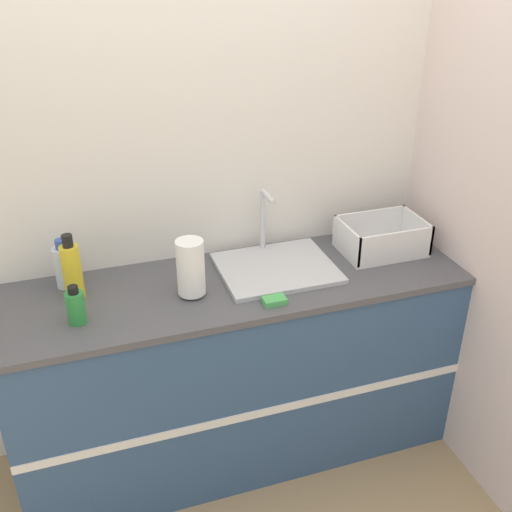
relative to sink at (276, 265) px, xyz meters
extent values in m
plane|color=tan|center=(-0.19, -0.33, -0.94)|extent=(12.00, 12.00, 0.00)
cube|color=silver|center=(-0.19, 0.27, 0.36)|extent=(4.32, 0.06, 2.60)
cube|color=silver|center=(0.80, -0.05, 0.36)|extent=(0.06, 2.57, 2.60)
cube|color=#33517A|center=(-0.19, -0.05, -0.50)|extent=(1.92, 0.57, 0.89)
cube|color=white|center=(-0.19, -0.33, -0.50)|extent=(1.92, 0.01, 0.04)
cube|color=#4C4C51|center=(-0.19, -0.05, -0.03)|extent=(1.95, 0.59, 0.03)
cube|color=silver|center=(0.00, -0.01, -0.01)|extent=(0.49, 0.41, 0.02)
cylinder|color=silver|center=(0.00, 0.18, 0.14)|extent=(0.02, 0.02, 0.27)
cylinder|color=silver|center=(0.00, 0.11, 0.27)|extent=(0.02, 0.14, 0.02)
cylinder|color=#4C4C51|center=(-0.39, -0.09, -0.01)|extent=(0.08, 0.08, 0.01)
cylinder|color=white|center=(-0.39, -0.09, 0.10)|extent=(0.11, 0.11, 0.23)
cube|color=white|center=(0.51, 0.01, -0.01)|extent=(0.36, 0.26, 0.01)
cube|color=white|center=(0.51, -0.11, 0.06)|extent=(0.36, 0.01, 0.14)
cube|color=white|center=(0.51, 0.13, 0.06)|extent=(0.36, 0.01, 0.14)
cube|color=white|center=(0.34, 0.01, 0.06)|extent=(0.01, 0.26, 0.14)
cube|color=white|center=(0.69, 0.01, 0.06)|extent=(0.01, 0.26, 0.14)
cylinder|color=silver|center=(-0.86, 0.14, 0.07)|extent=(0.08, 0.08, 0.17)
cylinder|color=#334C9E|center=(-0.86, 0.14, 0.17)|extent=(0.04, 0.04, 0.04)
cylinder|color=yellow|center=(-0.83, 0.04, 0.09)|extent=(0.07, 0.07, 0.22)
cylinder|color=black|center=(-0.83, 0.04, 0.23)|extent=(0.04, 0.04, 0.05)
cylinder|color=#2D8C3D|center=(-0.83, -0.15, 0.04)|extent=(0.07, 0.07, 0.13)
cylinder|color=black|center=(-0.83, -0.15, 0.12)|extent=(0.04, 0.04, 0.03)
cube|color=#4CB259|center=(-0.10, -0.25, -0.01)|extent=(0.09, 0.06, 0.02)
camera|label=1|loc=(-0.79, -2.11, 1.24)|focal=42.00mm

